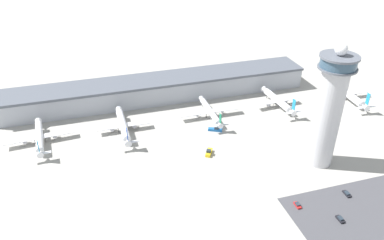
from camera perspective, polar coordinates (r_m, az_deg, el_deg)
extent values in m
plane|color=#9E9B93|center=(198.52, -0.60, -5.59)|extent=(1000.00, 1000.00, 0.00)
cube|color=#A3A8B2|center=(253.80, -5.01, 4.61)|extent=(202.87, 22.00, 13.54)
cube|color=#4C515B|center=(250.62, -5.09, 6.17)|extent=(202.87, 25.00, 1.60)
cylinder|color=#BCBCC1|center=(192.45, 19.86, 0.26)|extent=(12.77, 12.77, 51.59)
cylinder|color=#565B66|center=(181.58, 21.29, 7.43)|extent=(17.62, 17.62, 0.80)
cylinder|color=#334C60|center=(180.66, 21.44, 8.19)|extent=(16.21, 16.21, 4.45)
cylinder|color=#565B66|center=(179.75, 21.60, 8.99)|extent=(17.62, 17.62, 1.00)
sphere|color=white|center=(178.68, 21.81, 9.98)|extent=(5.68, 5.68, 5.68)
cube|color=#424247|center=(182.23, 24.98, -12.92)|extent=(64.00, 40.00, 0.01)
cylinder|color=white|center=(223.47, -22.25, -2.31)|extent=(6.07, 29.60, 3.91)
cone|color=white|center=(237.79, -22.35, -0.30)|extent=(4.16, 3.80, 3.91)
cone|color=white|center=(208.97, -22.14, -4.68)|extent=(3.85, 4.94, 3.52)
cube|color=white|center=(224.32, -22.22, -2.38)|extent=(37.70, 7.16, 0.44)
cylinder|color=#A8A8B2|center=(226.50, -24.13, -2.85)|extent=(2.46, 4.45, 2.15)
cylinder|color=#A8A8B2|center=(225.32, -20.21, -2.15)|extent=(2.46, 4.45, 2.15)
cube|color=#197FB2|center=(205.49, -22.40, -3.66)|extent=(0.51, 2.81, 6.25)
cube|color=white|center=(207.64, -22.15, -4.79)|extent=(11.06, 2.80, 0.24)
cylinder|color=black|center=(236.70, -22.19, -1.29)|extent=(0.28, 0.28, 2.36)
cylinder|color=black|center=(224.69, -21.41, -2.89)|extent=(0.28, 0.28, 2.36)
cylinder|color=black|center=(225.10, -22.78, -3.13)|extent=(0.28, 0.28, 2.36)
cylinder|color=silver|center=(220.68, -10.47, -0.72)|extent=(4.31, 32.12, 4.20)
cone|color=silver|center=(236.27, -11.06, 1.43)|extent=(4.21, 3.80, 4.20)
cone|color=silver|center=(204.96, -9.77, -3.29)|extent=(3.80, 5.05, 3.78)
cube|color=silver|center=(221.61, -10.48, -0.80)|extent=(30.73, 4.50, 0.44)
cylinder|color=#A8A8B2|center=(222.76, -12.12, -1.20)|extent=(2.33, 4.63, 2.31)
cylinder|color=#A8A8B2|center=(223.65, -8.85, -0.71)|extent=(2.33, 4.63, 2.31)
cube|color=navy|center=(201.17, -9.86, -2.14)|extent=(0.31, 2.80, 6.72)
cube|color=silver|center=(203.55, -9.73, -3.40)|extent=(11.77, 2.04, 0.24)
cylinder|color=black|center=(235.16, -10.89, 0.39)|extent=(0.28, 0.28, 2.37)
cylinder|color=black|center=(222.46, -9.64, -1.35)|extent=(0.28, 0.28, 2.37)
cylinder|color=black|center=(222.05, -11.14, -1.58)|extent=(0.28, 0.28, 2.37)
cylinder|color=silver|center=(231.62, 2.76, 1.40)|extent=(3.55, 29.96, 3.52)
cone|color=silver|center=(245.45, 1.50, 3.20)|extent=(3.52, 3.17, 3.52)
cone|color=silver|center=(217.76, 4.22, -0.68)|extent=(3.17, 4.23, 3.17)
cube|color=silver|center=(232.42, 2.71, 1.34)|extent=(39.21, 4.45, 0.44)
cylinder|color=#A8A8B2|center=(231.48, 0.70, 0.94)|extent=(1.94, 3.87, 1.93)
cylinder|color=#A8A8B2|center=(236.30, 4.51, 1.50)|extent=(1.94, 3.87, 1.93)
cube|color=#14704C|center=(214.76, 4.35, 0.25)|extent=(0.30, 2.80, 5.63)
cube|color=silver|center=(216.59, 4.34, -0.77)|extent=(9.85, 2.01, 0.24)
cylinder|color=black|center=(244.57, 1.70, 2.26)|extent=(0.28, 0.28, 2.77)
cylinder|color=black|center=(233.73, 3.33, 0.79)|extent=(0.28, 0.28, 2.77)
cylinder|color=black|center=(232.29, 2.18, 0.62)|extent=(0.28, 0.28, 2.77)
cylinder|color=white|center=(249.98, 12.88, 2.98)|extent=(5.95, 28.43, 4.20)
cone|color=white|center=(261.98, 11.07, 4.50)|extent=(4.43, 4.04, 4.20)
cone|color=white|center=(238.01, 14.95, 1.23)|extent=(4.09, 5.27, 3.78)
cube|color=white|center=(250.73, 12.80, 2.88)|extent=(30.55, 6.28, 0.44)
cylinder|color=#A8A8B2|center=(248.89, 11.40, 2.51)|extent=(2.59, 4.76, 2.31)
cylinder|color=#A8A8B2|center=(255.31, 13.86, 2.94)|extent=(2.59, 4.76, 2.31)
cube|color=#197FB2|center=(234.78, 15.26, 2.28)|extent=(0.47, 2.81, 6.72)
cube|color=white|center=(236.82, 15.15, 1.16)|extent=(11.87, 2.73, 0.24)
cylinder|color=black|center=(261.12, 11.33, 3.55)|extent=(0.28, 0.28, 2.64)
cylinder|color=black|center=(252.86, 13.39, 2.37)|extent=(0.28, 0.28, 2.64)
cylinder|color=black|center=(249.89, 12.25, 2.16)|extent=(0.28, 0.28, 2.64)
cylinder|color=white|center=(274.63, 22.43, 3.85)|extent=(6.70, 35.16, 4.60)
cone|color=white|center=(289.04, 20.37, 5.57)|extent=(4.84, 4.41, 4.60)
cone|color=white|center=(260.42, 24.80, 1.87)|extent=(4.46, 5.75, 4.14)
cube|color=white|center=(275.46, 22.32, 3.77)|extent=(33.51, 6.41, 0.44)
cylinder|color=#A8A8B2|center=(272.93, 20.94, 3.49)|extent=(2.83, 5.20, 2.53)
cylinder|color=#A8A8B2|center=(280.70, 23.34, 3.72)|extent=(2.83, 5.20, 2.53)
cube|color=#197FB2|center=(257.14, 25.22, 2.92)|extent=(0.47, 2.81, 7.35)
cube|color=white|center=(259.19, 25.01, 1.80)|extent=(12.96, 2.78, 0.24)
cylinder|color=black|center=(287.92, 20.58, 4.69)|extent=(0.28, 0.28, 2.15)
cylinder|color=black|center=(277.75, 22.86, 3.27)|extent=(0.28, 0.28, 2.15)
cylinder|color=black|center=(274.17, 21.75, 3.16)|extent=(0.28, 0.28, 2.15)
cube|color=black|center=(220.32, 3.54, -1.62)|extent=(7.15, 5.21, 0.12)
cube|color=#195699|center=(219.97, 3.54, -1.48)|extent=(8.36, 5.89, 1.43)
cube|color=#232D38|center=(219.21, 3.76, -1.21)|extent=(3.15, 3.02, 1.17)
cube|color=black|center=(200.59, 2.59, -5.17)|extent=(5.11, 6.28, 0.12)
cube|color=gold|center=(200.14, 2.60, -4.99)|extent=(5.78, 7.28, 1.68)
cube|color=#232D38|center=(198.70, 2.56, -4.74)|extent=(3.00, 2.95, 1.38)
cube|color=black|center=(176.08, 15.75, -12.48)|extent=(1.89, 3.61, 0.12)
cube|color=red|center=(175.86, 15.77, -12.40)|extent=(1.98, 4.30, 0.79)
cube|color=#232D38|center=(175.45, 15.79, -12.21)|extent=(1.71, 2.38, 0.64)
cube|color=black|center=(175.29, 21.61, -13.98)|extent=(1.76, 3.69, 0.12)
cube|color=black|center=(175.05, 21.63, -13.89)|extent=(1.84, 4.40, 0.85)
cube|color=#232D38|center=(174.48, 21.70, -13.73)|extent=(1.61, 2.42, 0.69)
cube|color=black|center=(189.18, 22.49, -10.44)|extent=(2.01, 4.01, 0.12)
cube|color=black|center=(188.99, 22.51, -10.37)|extent=(2.12, 4.75, 0.75)
cube|color=#232D38|center=(188.50, 22.57, -10.23)|extent=(1.79, 2.65, 0.62)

